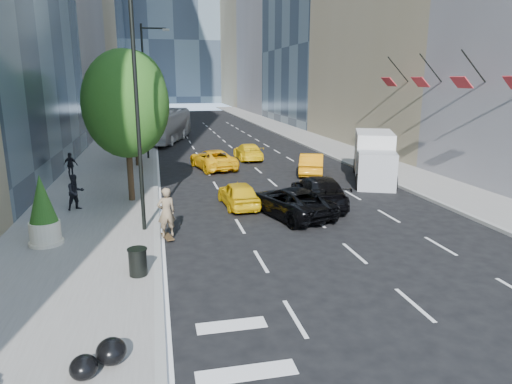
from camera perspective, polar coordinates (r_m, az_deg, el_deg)
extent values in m
plane|color=black|center=(16.73, 9.05, -7.84)|extent=(160.00, 160.00, 0.00)
cube|color=slate|center=(44.95, -16.40, 5.54)|extent=(6.00, 120.00, 0.15)
cube|color=slate|center=(47.56, 7.20, 6.42)|extent=(4.00, 120.00, 0.15)
cylinder|color=black|center=(18.47, -14.67, 10.36)|extent=(0.16, 0.16, 10.00)
cylinder|color=black|center=(36.45, -13.74, 11.92)|extent=(0.16, 0.16, 10.00)
cylinder|color=black|center=(36.62, -12.69, 19.36)|extent=(1.80, 0.12, 0.12)
cube|color=#99998C|center=(36.63, -11.19, 19.27)|extent=(0.50, 0.22, 0.15)
cylinder|color=black|center=(23.88, -15.46, 2.70)|extent=(0.30, 0.30, 3.15)
ellipsoid|color=#1C3D10|center=(23.50, -15.97, 10.51)|extent=(4.20, 4.20, 5.25)
cylinder|color=black|center=(33.73, -14.69, 6.08)|extent=(0.30, 0.30, 3.38)
ellipsoid|color=#1C3D10|center=(33.47, -15.06, 12.00)|extent=(4.50, 4.50, 5.62)
cylinder|color=black|center=(46.67, -14.15, 7.88)|extent=(0.30, 0.30, 2.93)
ellipsoid|color=#1C3D10|center=(46.47, -14.37, 11.58)|extent=(3.90, 3.90, 4.88)
cylinder|color=black|center=(54.54, -13.17, 9.94)|extent=(0.14, 0.14, 5.20)
imported|color=black|center=(54.46, -13.26, 11.61)|extent=(2.48, 0.53, 1.00)
cylinder|color=black|center=(28.15, 25.55, 14.01)|extent=(1.75, 0.08, 1.75)
cube|color=#AF282E|center=(27.75, 24.27, 12.39)|extent=(0.64, 1.30, 0.64)
cylinder|color=black|center=(31.43, 21.01, 14.27)|extent=(1.75, 0.08, 1.75)
cube|color=#AF282E|center=(31.08, 19.84, 12.81)|extent=(0.64, 1.30, 0.64)
cylinder|color=black|center=(34.86, 17.33, 14.42)|extent=(1.75, 0.08, 1.75)
cube|color=#AF282E|center=(34.54, 16.27, 13.09)|extent=(0.64, 1.30, 0.64)
imported|color=#746248|center=(18.15, -11.13, -2.91)|extent=(0.81, 0.63, 1.96)
imported|color=black|center=(21.02, 4.33, -1.21)|extent=(3.61, 5.37, 1.37)
imported|color=black|center=(22.90, 7.83, 0.14)|extent=(2.74, 5.43, 1.51)
imported|color=#E7B50C|center=(22.56, -2.22, -0.25)|extent=(1.75, 3.87, 1.29)
imported|color=orange|center=(30.63, 6.95, 3.56)|extent=(2.93, 4.59, 1.43)
imported|color=#FFBA0D|center=(32.32, -5.41, 4.09)|extent=(3.23, 5.31, 1.38)
imported|color=yellow|center=(36.05, -1.00, 5.08)|extent=(1.80, 4.40, 1.28)
imported|color=#BBBDC2|center=(47.45, -11.21, 8.13)|extent=(5.76, 11.95, 3.24)
cube|color=silver|center=(30.01, 14.47, 4.93)|extent=(3.68, 4.77, 2.49)
cube|color=gray|center=(27.04, 14.83, 2.57)|extent=(2.67, 2.52, 2.12)
cylinder|color=black|center=(26.73, 12.74, 1.25)|extent=(0.65, 0.98, 0.92)
cylinder|color=black|center=(26.89, 16.86, 1.07)|extent=(0.65, 0.98, 0.92)
cylinder|color=black|center=(31.62, 12.41, 3.19)|extent=(0.65, 0.98, 0.92)
cylinder|color=black|center=(31.75, 15.91, 3.03)|extent=(0.65, 0.98, 0.92)
imported|color=black|center=(23.02, -21.64, -0.03)|extent=(1.04, 0.99, 1.70)
imported|color=black|center=(31.15, -22.15, 3.18)|extent=(0.97, 0.65, 1.53)
cylinder|color=black|center=(14.91, -14.55, -8.52)|extent=(0.56, 0.56, 0.84)
cylinder|color=beige|center=(18.77, -24.83, -4.65)|extent=(1.11, 1.11, 0.89)
cone|color=#1C3D10|center=(18.42, -25.24, -0.72)|extent=(1.00, 1.00, 1.77)
ellipsoid|color=black|center=(10.89, -17.64, -18.45)|extent=(0.66, 0.72, 0.56)
ellipsoid|color=black|center=(10.64, -20.75, -19.81)|extent=(0.58, 0.63, 0.49)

